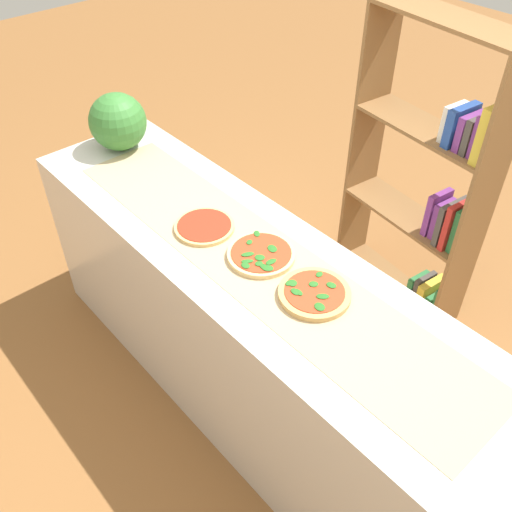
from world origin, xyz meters
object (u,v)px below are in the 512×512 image
bookshelf (431,192)px  watermelon (118,122)px  pizza_plain_0 (204,227)px  pizza_spinach_1 (261,255)px  pizza_spinach_2 (314,293)px

bookshelf → watermelon: bearing=-136.7°
pizza_plain_0 → pizza_spinach_1: size_ratio=0.94×
pizza_spinach_2 → bookshelf: size_ratio=0.17×
watermelon → bookshelf: bearing=43.3°
pizza_plain_0 → bookshelf: 1.20m
pizza_spinach_1 → pizza_spinach_2: (0.28, 0.00, 0.00)m
pizza_spinach_1 → watermelon: bearing=178.1°
pizza_spinach_1 → watermelon: watermelon is taller
pizza_plain_0 → pizza_spinach_2: 0.56m
pizza_plain_0 → pizza_spinach_2: (0.56, 0.06, 0.00)m
pizza_spinach_1 → bookshelf: bookshelf is taller
pizza_spinach_1 → pizza_spinach_2: bearing=0.2°
pizza_plain_0 → pizza_spinach_1: 0.29m
pizza_spinach_2 → bookshelf: (-0.23, 1.08, -0.19)m
pizza_plain_0 → pizza_spinach_2: pizza_spinach_2 is taller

